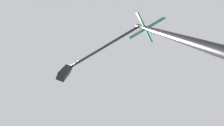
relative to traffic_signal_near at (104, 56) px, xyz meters
name	(u,v)px	position (x,y,z in m)	size (l,w,h in m)	color
traffic_signal_near	(104,56)	(0.00, 0.00, 0.00)	(3.28, 2.40, 6.29)	black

